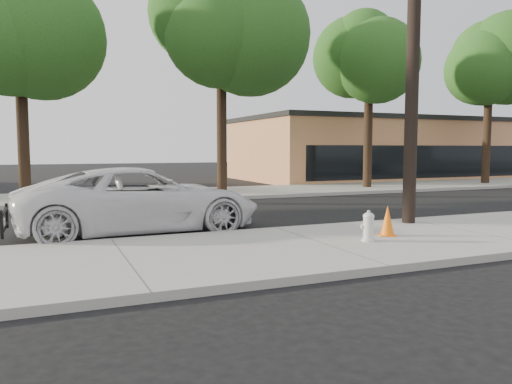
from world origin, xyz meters
TOP-DOWN VIEW (x-y plane):
  - ground at (0.00, 0.00)m, footprint 120.00×120.00m
  - near_sidewalk at (0.00, -4.30)m, footprint 90.00×4.40m
  - far_sidewalk at (0.00, 8.50)m, footprint 90.00×5.00m
  - curb_near at (0.00, -2.10)m, footprint 90.00×0.12m
  - building_main at (16.00, 16.00)m, footprint 18.00×10.00m
  - utility_pole at (3.60, -2.70)m, footprint 1.40×0.34m
  - tree_b at (-5.81, 8.06)m, footprint 4.34×4.20m
  - tree_c at (2.22, 7.64)m, footprint 4.96×4.80m
  - tree_d at (10.20, 7.95)m, footprint 4.50×4.35m
  - tree_e at (18.21, 7.74)m, footprint 4.80×4.65m
  - police_cruiser at (-3.09, -0.67)m, footprint 6.06×2.98m
  - fire_hydrant at (1.02, -4.50)m, footprint 0.33×0.30m
  - traffic_cone at (1.82, -4.10)m, footprint 0.47×0.47m

SIDE VIEW (x-z plane):
  - ground at x=0.00m, z-range 0.00..0.00m
  - near_sidewalk at x=0.00m, z-range 0.00..0.15m
  - far_sidewalk at x=0.00m, z-range 0.00..0.15m
  - curb_near at x=0.00m, z-range -0.01..0.15m
  - fire_hydrant at x=1.02m, z-range 0.14..0.76m
  - traffic_cone at x=1.82m, z-range 0.14..0.83m
  - police_cruiser at x=-3.09m, z-range 0.00..1.65m
  - building_main at x=16.00m, z-range 0.00..4.00m
  - utility_pole at x=3.60m, z-range 0.20..9.20m
  - tree_b at x=-5.81m, z-range 1.93..10.38m
  - tree_d at x=10.20m, z-range 1.99..10.74m
  - tree_e at x=18.21m, z-range 2.07..11.32m
  - tree_c at x=2.22m, z-range 2.13..11.68m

